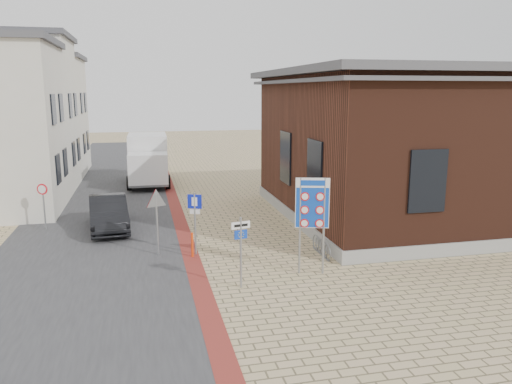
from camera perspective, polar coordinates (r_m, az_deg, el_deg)
name	(u,v)px	position (r m, az deg, el deg)	size (l,w,h in m)	color
ground	(265,283)	(15.72, 1.06, -10.36)	(120.00, 120.00, 0.00)	tan
road_strip	(109,194)	(29.80, -16.45, -0.27)	(7.00, 60.00, 0.02)	#38383A
curb_strip	(177,211)	(24.90, -9.03, -2.19)	(0.60, 40.00, 0.02)	maroon
brick_building	(415,142)	(24.70, 17.71, 5.47)	(13.00, 13.00, 6.80)	gray
townhouse_mid	(10,113)	(33.03, -26.26, 8.12)	(7.40, 6.40, 9.10)	beige
townhouse_far	(32,115)	(38.91, -24.23, 8.04)	(7.40, 6.40, 8.30)	beige
bike_rack	(321,248)	(18.36, 7.48, -6.32)	(0.08, 1.80, 0.60)	slate
sedan	(108,213)	(22.24, -16.51, -2.32)	(1.52, 4.36, 1.44)	black
box_truck	(148,159)	(32.35, -12.25, 3.70)	(2.63, 5.96, 3.09)	slate
border_sign	(312,205)	(15.96, 6.45, -1.47)	(1.05, 0.35, 3.17)	gray
essen_sign	(241,242)	(14.92, -1.75, -5.75)	(0.59, 0.16, 2.19)	gray
parking_sign	(195,213)	(17.96, -6.99, -2.42)	(0.49, 0.23, 2.31)	gray
yield_sign	(156,206)	(18.11, -11.32, -1.59)	(0.81, 0.36, 2.39)	gray
speed_sign	(43,200)	(22.99, -23.13, -0.82)	(0.45, 0.19, 2.01)	gray
bollard	(192,245)	(18.00, -7.29, -6.04)	(0.08, 0.08, 0.91)	#EB3C0C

